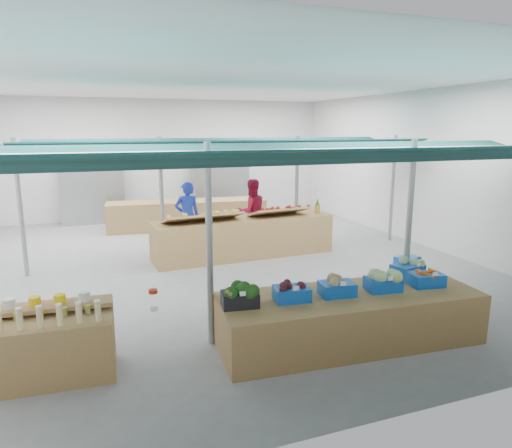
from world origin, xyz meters
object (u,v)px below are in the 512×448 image
Objects in this scene: fruit_counter at (244,237)px; vendor_left at (187,216)px; crate_stack at (406,270)px; vendor_right at (252,212)px; bottle_shelf at (40,346)px; veg_counter at (349,318)px.

vendor_left reaches higher than fruit_counter.
crate_stack is 4.71m from vendor_right.
fruit_counter is at bearing 50.62° from bottle_shelf.
bottle_shelf is 6.49m from vendor_left.
crate_stack is at bearing 40.82° from veg_counter.
fruit_counter is 2.50× the size of vendor_left.
bottle_shelf is at bearing 46.25° from vendor_right.
bottle_shelf is 0.41× the size of fruit_counter.
bottle_shelf is 3.25× the size of crate_stack.
crate_stack is (2.52, -3.15, -0.20)m from fruit_counter.
veg_counter is 2.16× the size of vendor_right.
vendor_left is (-1.16, 6.17, 0.53)m from veg_counter.
bottle_shelf reaches higher than crate_stack.
veg_counter is 0.86× the size of fruit_counter.
veg_counter is (4.26, -0.49, -0.06)m from bottle_shelf.
crate_stack is at bearing 15.66° from bottle_shelf.
bottle_shelf is at bearing 177.45° from veg_counter.
veg_counter is 3.20m from crate_stack.
fruit_counter reaches higher than veg_counter.
vendor_right is at bearing 114.27° from crate_stack.
bottle_shelf reaches higher than fruit_counter.
crate_stack is (6.82, 1.43, -0.15)m from bottle_shelf.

